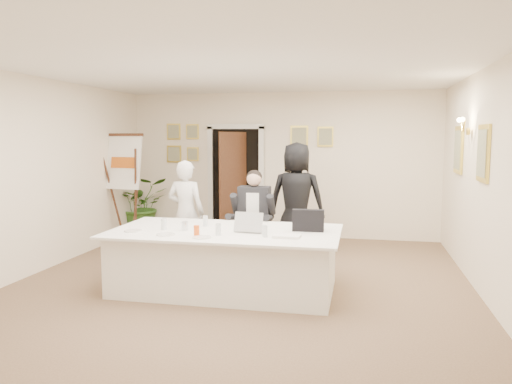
{
  "coord_description": "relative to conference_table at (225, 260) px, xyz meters",
  "views": [
    {
      "loc": [
        1.54,
        -6.1,
        1.95
      ],
      "look_at": [
        0.12,
        0.6,
        1.19
      ],
      "focal_mm": 35.0,
      "sensor_mm": 36.0,
      "label": 1
    }
  ],
  "objects": [
    {
      "name": "oj_glass",
      "position": [
        -0.23,
        -0.44,
        0.45
      ],
      "size": [
        0.07,
        0.07,
        0.13
      ],
      "primitive_type": "cylinder",
      "rotation": [
        0.0,
        0.0,
        0.02
      ],
      "color": "#EC5513",
      "rests_on": "conference_table"
    },
    {
      "name": "floor",
      "position": [
        0.13,
        0.11,
        -0.39
      ],
      "size": [
        7.0,
        7.0,
        0.0
      ],
      "primitive_type": "plane",
      "color": "brown",
      "rests_on": "ground"
    },
    {
      "name": "standing_woman",
      "position": [
        0.63,
        2.11,
        0.54
      ],
      "size": [
        0.94,
        0.65,
        1.86
      ],
      "primitive_type": "imported",
      "rotation": [
        0.0,
        0.0,
        3.08
      ],
      "color": "black",
      "rests_on": "floor"
    },
    {
      "name": "glass_a",
      "position": [
        -0.77,
        -0.13,
        0.45
      ],
      "size": [
        0.09,
        0.09,
        0.14
      ],
      "primitive_type": "cylinder",
      "rotation": [
        0.0,
        0.0,
        0.3
      ],
      "color": "silver",
      "rests_on": "conference_table"
    },
    {
      "name": "paper_stack",
      "position": [
        0.83,
        -0.29,
        0.4
      ],
      "size": [
        0.32,
        0.23,
        0.03
      ],
      "primitive_type": "cube",
      "rotation": [
        0.0,
        0.0,
        -0.02
      ],
      "color": "white",
      "rests_on": "conference_table"
    },
    {
      "name": "pictures_right_wall",
      "position": [
        3.1,
        1.31,
        1.36
      ],
      "size": [
        0.06,
        2.2,
        0.8
      ],
      "primitive_type": null,
      "color": "#E2C94D",
      "rests_on": "wall_right"
    },
    {
      "name": "steel_jug",
      "position": [
        -0.5,
        -0.11,
        0.44
      ],
      "size": [
        0.11,
        0.11,
        0.11
      ],
      "primitive_type": "cylinder",
      "rotation": [
        0.0,
        0.0,
        0.31
      ],
      "color": "silver",
      "rests_on": "conference_table"
    },
    {
      "name": "glass_d",
      "position": [
        -0.33,
        0.22,
        0.45
      ],
      "size": [
        0.08,
        0.08,
        0.14
      ],
      "primitive_type": "cylinder",
      "rotation": [
        0.0,
        0.0,
        0.22
      ],
      "color": "silver",
      "rests_on": "conference_table"
    },
    {
      "name": "wall_front",
      "position": [
        0.13,
        -3.39,
        1.01
      ],
      "size": [
        6.0,
        0.1,
        2.8
      ],
      "primitive_type": "cube",
      "color": "white",
      "rests_on": "floor"
    },
    {
      "name": "glass_c",
      "position": [
        0.57,
        -0.32,
        0.45
      ],
      "size": [
        0.07,
        0.07,
        0.14
      ],
      "primitive_type": "cylinder",
      "rotation": [
        0.0,
        0.0,
        0.14
      ],
      "color": "silver",
      "rests_on": "conference_table"
    },
    {
      "name": "glass_b",
      "position": [
        0.01,
        -0.33,
        0.45
      ],
      "size": [
        0.07,
        0.07,
        0.14
      ],
      "primitive_type": "cylinder",
      "rotation": [
        0.0,
        0.0,
        -0.08
      ],
      "color": "silver",
      "rests_on": "conference_table"
    },
    {
      "name": "standing_man",
      "position": [
        -0.95,
        1.17,
        0.41
      ],
      "size": [
        0.6,
        0.41,
        1.6
      ],
      "primitive_type": "imported",
      "rotation": [
        0.0,
        0.0,
        3.09
      ],
      "color": "white",
      "rests_on": "floor"
    },
    {
      "name": "ceiling",
      "position": [
        0.13,
        0.11,
        2.41
      ],
      "size": [
        6.0,
        7.0,
        0.02
      ],
      "primitive_type": "cube",
      "color": "white",
      "rests_on": "wall_back"
    },
    {
      "name": "conference_table",
      "position": [
        0.0,
        0.0,
        0.0
      ],
      "size": [
        2.88,
        1.53,
        0.78
      ],
      "color": "white",
      "rests_on": "floor"
    },
    {
      "name": "wall_sconce",
      "position": [
        3.03,
        1.31,
        1.71
      ],
      "size": [
        0.2,
        0.3,
        0.24
      ],
      "primitive_type": null,
      "color": "gold",
      "rests_on": "wall_right"
    },
    {
      "name": "plate_mid",
      "position": [
        -0.62,
        -0.45,
        0.39
      ],
      "size": [
        0.27,
        0.27,
        0.01
      ],
      "primitive_type": "cylinder",
      "rotation": [
        0.0,
        0.0,
        -0.21
      ],
      "color": "white",
      "rests_on": "conference_table"
    },
    {
      "name": "laptop",
      "position": [
        0.33,
        0.0,
        0.52
      ],
      "size": [
        0.4,
        0.41,
        0.28
      ],
      "primitive_type": null,
      "rotation": [
        0.0,
        0.0,
        -0.12
      ],
      "color": "#B7BABC",
      "rests_on": "conference_table"
    },
    {
      "name": "potted_palm",
      "position": [
        -2.67,
        3.31,
        0.18
      ],
      "size": [
        1.35,
        1.32,
        1.14
      ],
      "primitive_type": "imported",
      "rotation": [
        0.0,
        0.0,
        0.64
      ],
      "color": "#336220",
      "rests_on": "floor"
    },
    {
      "name": "wall_left",
      "position": [
        -2.87,
        0.11,
        1.01
      ],
      "size": [
        0.1,
        7.0,
        2.8
      ],
      "primitive_type": "cube",
      "color": "white",
      "rests_on": "floor"
    },
    {
      "name": "pictures_back_wall",
      "position": [
        -0.67,
        3.58,
        1.46
      ],
      "size": [
        3.4,
        0.06,
        0.8
      ],
      "primitive_type": null,
      "color": "#E2C94D",
      "rests_on": "wall_back"
    },
    {
      "name": "wall_right",
      "position": [
        3.13,
        0.11,
        1.01
      ],
      "size": [
        0.1,
        7.0,
        2.8
      ],
      "primitive_type": "cube",
      "color": "white",
      "rests_on": "floor"
    },
    {
      "name": "laptop_bag",
      "position": [
        1.03,
        0.15,
        0.52
      ],
      "size": [
        0.39,
        0.12,
        0.27
      ],
      "primitive_type": "cube",
      "rotation": [
        0.0,
        0.0,
        0.03
      ],
      "color": "black",
      "rests_on": "conference_table"
    },
    {
      "name": "seated_man",
      "position": [
        0.11,
        1.18,
        0.35
      ],
      "size": [
        0.71,
        0.75,
        1.48
      ],
      "primitive_type": null,
      "rotation": [
        0.0,
        0.0,
        -0.12
      ],
      "color": "black",
      "rests_on": "floor"
    },
    {
      "name": "wall_back",
      "position": [
        0.13,
        3.61,
        1.01
      ],
      "size": [
        6.0,
        0.1,
        2.8
      ],
      "primitive_type": "cube",
      "color": "white",
      "rests_on": "floor"
    },
    {
      "name": "plate_left",
      "position": [
        -1.1,
        -0.32,
        0.39
      ],
      "size": [
        0.24,
        0.24,
        0.01
      ],
      "primitive_type": "cylinder",
      "rotation": [
        0.0,
        0.0,
        0.07
      ],
      "color": "white",
      "rests_on": "conference_table"
    },
    {
      "name": "doorway",
      "position": [
        -0.75,
        3.43,
        0.65
      ],
      "size": [
        1.14,
        0.86,
        2.2
      ],
      "color": "black",
      "rests_on": "floor"
    },
    {
      "name": "plate_near",
      "position": [
        -0.14,
        -0.52,
        0.39
      ],
      "size": [
        0.25,
        0.25,
        0.01
      ],
      "primitive_type": "cylinder",
      "rotation": [
        0.0,
        0.0,
        0.15
      ],
      "color": "white",
      "rests_on": "conference_table"
    },
    {
      "name": "flip_chart",
      "position": [
        -2.51,
        2.41,
        0.52
      ],
      "size": [
        0.7,
        0.47,
        1.97
      ],
      "color": "#3D1E13",
      "rests_on": "floor"
    }
  ]
}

